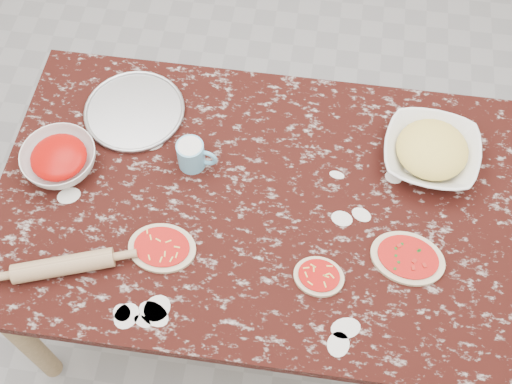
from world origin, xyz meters
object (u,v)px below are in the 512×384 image
object	(u,v)px
pizza_tray	(135,112)
flour_mug	(192,155)
worktable	(256,213)
rolling_pin	(63,266)
sauce_bowl	(60,160)
cheese_bowl	(431,153)

from	to	relation	value
pizza_tray	flour_mug	world-z (taller)	flour_mug
worktable	flour_mug	xyz separation A→B (m)	(-0.21, 0.10, 0.13)
pizza_tray	rolling_pin	size ratio (longest dim) A/B	1.13
worktable	rolling_pin	size ratio (longest dim) A/B	5.60
pizza_tray	rolling_pin	bearing A→B (deg)	-96.60
sauce_bowl	worktable	bearing A→B (deg)	-3.32
worktable	cheese_bowl	size ratio (longest dim) A/B	5.38
flour_mug	worktable	bearing A→B (deg)	-25.65
worktable	pizza_tray	xyz separation A→B (m)	(-0.44, 0.27, 0.09)
flour_mug	rolling_pin	bearing A→B (deg)	-126.03
sauce_bowl	flour_mug	distance (m)	0.41
worktable	flour_mug	size ratio (longest dim) A/B	12.52
worktable	pizza_tray	bearing A→B (deg)	148.55
rolling_pin	pizza_tray	bearing A→B (deg)	83.40
worktable	sauce_bowl	bearing A→B (deg)	176.68
sauce_bowl	cheese_bowl	world-z (taller)	same
cheese_bowl	rolling_pin	bearing A→B (deg)	-152.85
flour_mug	rolling_pin	size ratio (longest dim) A/B	0.45
sauce_bowl	flour_mug	bearing A→B (deg)	9.32
sauce_bowl	rolling_pin	world-z (taller)	sauce_bowl
pizza_tray	flour_mug	distance (m)	0.29
worktable	cheese_bowl	world-z (taller)	cheese_bowl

